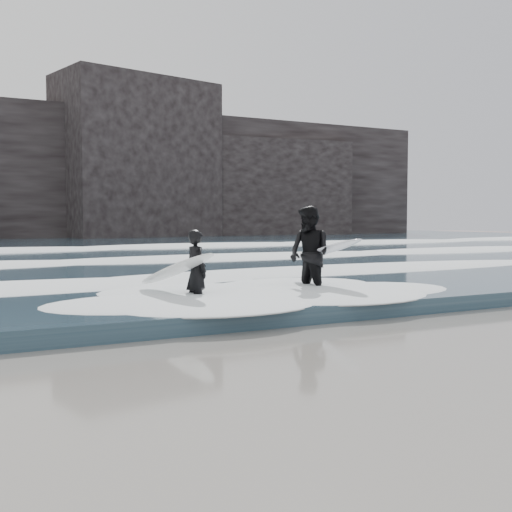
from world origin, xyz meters
The scene contains 8 objects.
ground centered at (0.00, 0.00, 0.00)m, with size 120.00×120.00×0.00m, color #7A5F59.
sea centered at (0.00, 29.00, 0.15)m, with size 90.00×52.00×0.30m, color #28404F.
headland centered at (0.00, 46.00, 5.00)m, with size 70.00×9.00×10.00m, color black.
foam_near centered at (0.00, 9.00, 0.40)m, with size 60.00×3.20×0.20m, color white.
foam_mid centered at (0.00, 16.00, 0.42)m, with size 60.00×4.00×0.24m, color white.
foam_far centered at (0.00, 25.00, 0.45)m, with size 60.00×4.80×0.30m, color white.
surfer_left centered at (-1.99, 5.45, 0.78)m, with size 1.16×2.32×1.53m.
surfer_right centered at (0.77, 5.53, 1.01)m, with size 1.24×2.26×2.00m.
Camera 1 is at (-6.50, -5.67, 1.75)m, focal length 45.00 mm.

